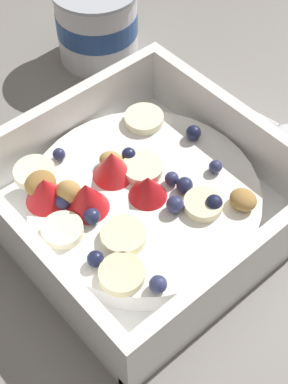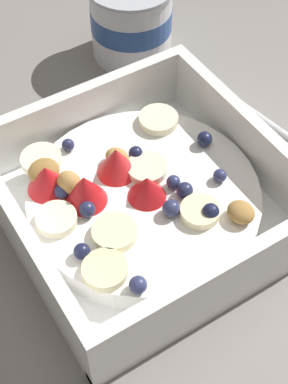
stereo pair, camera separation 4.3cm
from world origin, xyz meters
The scene contains 4 objects.
ground_plane centered at (0.00, 0.00, 0.00)m, with size 2.40×2.40×0.00m, color gray.
fruit_bowl centered at (-0.02, -0.01, 0.02)m, with size 0.20×0.20×0.06m.
spoon centered at (0.14, -0.02, 0.00)m, with size 0.05×0.17×0.01m.
yogurt_cup centered at (0.09, 0.16, 0.04)m, with size 0.08×0.08×0.07m.
Camera 1 is at (-0.19, -0.22, 0.36)m, focal length 53.82 mm.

